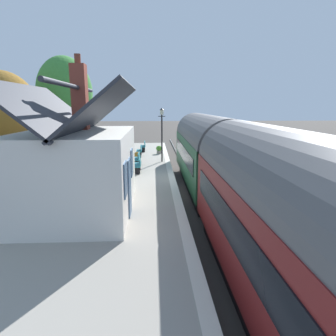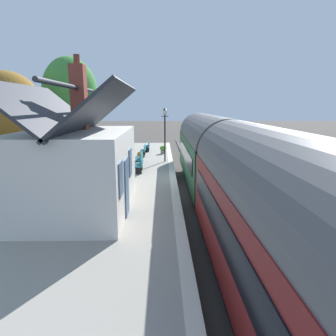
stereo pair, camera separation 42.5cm
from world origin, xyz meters
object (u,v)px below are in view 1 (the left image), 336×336
station_building (78,168)px  bench_platform_end (144,146)px  planter_under_sign (137,156)px  planter_bench_right (124,169)px  planter_edge_far (118,143)px  planter_edge_near (109,154)px  bench_mid_platform (138,165)px  planter_by_door (116,164)px  bench_by_lamp (140,150)px  bench_near_building (137,159)px  planter_corner_building (159,149)px  train (230,171)px  tree_behind_building (1,109)px  tree_far_right (65,93)px  lamp_post_platform (162,125)px

station_building → bench_platform_end: (14.88, -1.97, -1.19)m
planter_under_sign → planter_bench_right: (-4.76, 0.49, 0.04)m
planter_edge_far → planter_edge_near: size_ratio=1.03×
bench_mid_platform → planter_by_door: bearing=51.7°
bench_platform_end → bench_by_lamp: size_ratio=1.00×
bench_mid_platform → bench_near_building: (2.08, 0.16, 0.00)m
bench_mid_platform → bench_by_lamp: size_ratio=1.00×
bench_platform_end → planter_under_sign: bench_platform_end is taller
bench_platform_end → planter_corner_building: bearing=-136.3°
planter_by_door → planter_bench_right: size_ratio=1.35×
train → planter_corner_building: 13.27m
train → bench_platform_end: 14.94m
planter_under_sign → train: bearing=-156.2°
planter_edge_near → tree_behind_building: tree_behind_building is taller
bench_near_building → train: bearing=-152.5°
train → bench_by_lamp: (11.71, 4.20, -0.89)m
bench_mid_platform → planter_edge_far: (10.36, 2.41, -0.01)m
bench_platform_end → planter_under_sign: (-4.59, 0.34, -0.12)m
bench_mid_platform → planter_edge_far: size_ratio=1.57×
planter_corner_building → train: bearing=-168.5°
planter_edge_near → tree_far_right: (5.16, 4.44, 4.60)m
station_building → tree_behind_building: 14.21m
bench_platform_end → lamp_post_platform: lamp_post_platform is taller
planter_under_sign → tree_behind_building: (1.11, 9.87, 3.38)m
bench_by_lamp → bench_mid_platform: bearing=-178.3°
train → planter_bench_right: train is taller
planter_bench_right → tree_behind_building: tree_behind_building is taller
bench_platform_end → bench_by_lamp: same height
bench_platform_end → planter_bench_right: bench_platform_end is taller
bench_platform_end → bench_by_lamp: 2.68m
planter_bench_right → tree_behind_building: (5.87, 9.37, 3.33)m
tree_behind_building → planter_edge_near: bearing=-94.0°
planter_under_sign → planter_corner_building: (3.18, -1.68, 0.01)m
planter_bench_right → bench_mid_platform: bearing=-39.4°
bench_by_lamp → bench_near_building: (-3.66, -0.01, 0.00)m
train → tree_far_right: size_ratio=2.33×
bench_platform_end → planter_bench_right: (-9.35, 0.83, -0.08)m
planter_edge_far → planter_bench_right: (-11.30, -1.63, -0.07)m
tree_behind_building → planter_under_sign: bearing=-96.4°
station_building → planter_edge_far: bearing=1.7°
train → bench_by_lamp: train is taller
station_building → train: bearing=-85.2°
planter_under_sign → lamp_post_platform: bearing=-101.5°
bench_mid_platform → planter_bench_right: (-0.95, 0.78, -0.08)m
planter_under_sign → tree_far_right: (5.72, 6.54, 4.68)m
planter_bench_right → planter_corner_building: (7.94, -2.18, -0.03)m
tree_behind_building → tree_far_right: size_ratio=0.81×
planter_by_door → bench_by_lamp: bearing=-16.6°
planter_edge_near → tree_far_right: bearing=40.7°
station_building → planter_corner_building: 13.94m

